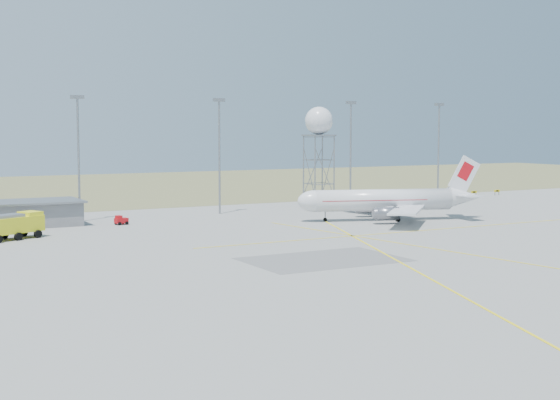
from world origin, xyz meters
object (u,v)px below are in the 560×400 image
fire_truck (13,227)px  baggage_tug (121,221)px  radar_tower (319,151)px  airliner_main (386,200)px

fire_truck → baggage_tug: (18.00, 9.05, -1.16)m
radar_tower → baggage_tug: (-41.93, -8.68, -10.30)m
radar_tower → baggage_tug: 44.03m
radar_tower → baggage_tug: radar_tower is taller
airliner_main → radar_tower: 24.99m
fire_truck → baggage_tug: 20.18m
radar_tower → fire_truck: bearing=-163.5°
fire_truck → baggage_tug: bearing=0.3°
airliner_main → baggage_tug: 43.17m
airliner_main → fire_truck: size_ratio=3.28×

